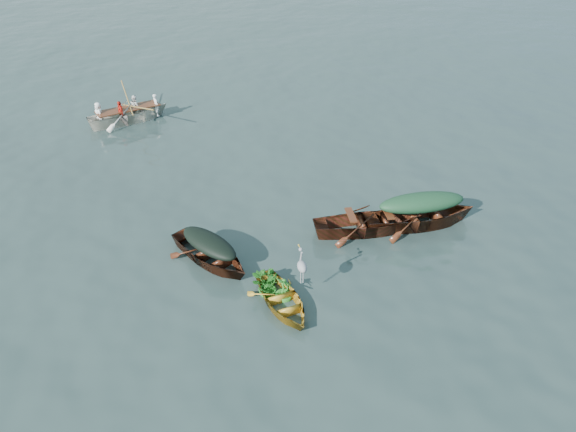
{
  "coord_description": "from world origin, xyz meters",
  "views": [
    {
      "loc": [
        -2.76,
        -11.75,
        8.95
      ],
      "look_at": [
        0.23,
        1.0,
        0.5
      ],
      "focal_mm": 35.0,
      "sensor_mm": 36.0,
      "label": 1
    }
  ],
  "objects_px": {
    "open_wooden_boat": "(368,232)",
    "rowed_boat": "(130,122)",
    "heron": "(302,271)",
    "dark_covered_boat": "(211,262)",
    "green_tarp_boat": "(418,226)",
    "yellow_dinghy": "(282,306)"
  },
  "relations": [
    {
      "from": "open_wooden_boat",
      "to": "heron",
      "type": "xyz_separation_m",
      "value": [
        -2.51,
        -2.29,
        0.82
      ]
    },
    {
      "from": "dark_covered_boat",
      "to": "open_wooden_boat",
      "type": "distance_m",
      "value": 4.48
    },
    {
      "from": "green_tarp_boat",
      "to": "open_wooden_boat",
      "type": "relative_size",
      "value": 1.05
    },
    {
      "from": "dark_covered_boat",
      "to": "rowed_boat",
      "type": "bearing_deg",
      "value": 69.03
    },
    {
      "from": "dark_covered_boat",
      "to": "green_tarp_boat",
      "type": "relative_size",
      "value": 0.78
    },
    {
      "from": "open_wooden_boat",
      "to": "green_tarp_boat",
      "type": "bearing_deg",
      "value": -86.54
    },
    {
      "from": "dark_covered_boat",
      "to": "rowed_boat",
      "type": "relative_size",
      "value": 0.79
    },
    {
      "from": "yellow_dinghy",
      "to": "rowed_boat",
      "type": "xyz_separation_m",
      "value": [
        -3.5,
        11.95,
        0.0
      ]
    },
    {
      "from": "open_wooden_boat",
      "to": "rowed_boat",
      "type": "distance_m",
      "value": 11.52
    },
    {
      "from": "yellow_dinghy",
      "to": "heron",
      "type": "relative_size",
      "value": 2.98
    },
    {
      "from": "yellow_dinghy",
      "to": "heron",
      "type": "xyz_separation_m",
      "value": [
        0.53,
        0.17,
        0.82
      ]
    },
    {
      "from": "green_tarp_boat",
      "to": "rowed_boat",
      "type": "xyz_separation_m",
      "value": [
        -8.07,
        9.52,
        0.0
      ]
    },
    {
      "from": "open_wooden_boat",
      "to": "yellow_dinghy",
      "type": "bearing_deg",
      "value": 134.05
    },
    {
      "from": "rowed_boat",
      "to": "heron",
      "type": "height_order",
      "value": "heron"
    },
    {
      "from": "dark_covered_boat",
      "to": "heron",
      "type": "distance_m",
      "value": 2.87
    },
    {
      "from": "green_tarp_boat",
      "to": "heron",
      "type": "relative_size",
      "value": 4.93
    },
    {
      "from": "heron",
      "to": "dark_covered_boat",
      "type": "bearing_deg",
      "value": 122.57
    },
    {
      "from": "yellow_dinghy",
      "to": "dark_covered_boat",
      "type": "height_order",
      "value": "dark_covered_boat"
    },
    {
      "from": "dark_covered_boat",
      "to": "rowed_boat",
      "type": "distance_m",
      "value": 10.06
    },
    {
      "from": "open_wooden_boat",
      "to": "rowed_boat",
      "type": "xyz_separation_m",
      "value": [
        -6.54,
        9.48,
        0.0
      ]
    },
    {
      "from": "dark_covered_boat",
      "to": "open_wooden_boat",
      "type": "height_order",
      "value": "open_wooden_boat"
    },
    {
      "from": "green_tarp_boat",
      "to": "heron",
      "type": "bearing_deg",
      "value": 120.69
    }
  ]
}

